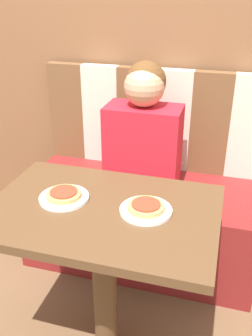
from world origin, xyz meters
The scene contains 9 objects.
wall_back centered at (0.00, 0.99, 1.30)m, with size 7.00×0.05×2.60m.
booth_seat centered at (0.00, 0.65, 0.24)m, with size 1.27×0.57×0.49m.
booth_backrest centered at (0.00, 0.90, 0.78)m, with size 1.27×0.06×0.58m.
dining_table centered at (0.00, 0.00, 0.61)m, with size 0.86×0.59×0.73m.
person centered at (0.00, 0.65, 0.81)m, with size 0.38×0.23×0.66m.
plate_left centered at (-0.16, 0.02, 0.74)m, with size 0.19×0.19×0.01m.
plate_right centered at (0.16, 0.02, 0.74)m, with size 0.19×0.19×0.01m.
pizza_left centered at (-0.16, 0.02, 0.75)m, with size 0.14×0.14×0.02m.
pizza_right centered at (0.16, 0.02, 0.75)m, with size 0.14×0.14×0.02m.
Camera 1 is at (0.41, -1.11, 1.48)m, focal length 40.00 mm.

